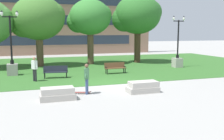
{
  "coord_description": "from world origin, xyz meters",
  "views": [
    {
      "loc": [
        -5.36,
        -16.04,
        3.46
      ],
      "look_at": [
        -0.52,
        -1.4,
        1.2
      ],
      "focal_mm": 42.0,
      "sensor_mm": 36.0,
      "label": 1
    }
  ],
  "objects": [
    {
      "name": "lamp_post_center",
      "position": [
        8.66,
        6.04,
        1.02
      ],
      "size": [
        1.32,
        0.8,
        4.94
      ],
      "color": "#ADA89E",
      "rests_on": "grass_lawn"
    },
    {
      "name": "park_bench_near_left",
      "position": [
        -3.28,
        3.72,
        0.54
      ],
      "size": [
        1.85,
        0.76,
        0.9
      ],
      "color": "#1E232D",
      "rests_on": "grass_lawn"
    },
    {
      "name": "grass_lawn",
      "position": [
        0.0,
        10.0,
        0.01
      ],
      "size": [
        40.0,
        20.0,
        0.02
      ],
      "primitive_type": "cube",
      "color": "#336628",
      "rests_on": "ground"
    },
    {
      "name": "person_bystander_near_lawn",
      "position": [
        -4.82,
        2.79,
        0.98
      ],
      "size": [
        0.48,
        0.56,
        1.71
      ],
      "color": "#28282D",
      "rests_on": "grass_lawn"
    },
    {
      "name": "building_facade_distant",
      "position": [
        0.26,
        24.5,
        6.79
      ],
      "size": [
        28.18,
        1.03,
        13.61
      ],
      "color": "#8E6B56",
      "rests_on": "ground"
    },
    {
      "name": "concrete_block_center",
      "position": [
        -3.9,
        -2.76,
        0.31
      ],
      "size": [
        1.8,
        0.9,
        0.64
      ],
      "color": "#B2ADA3",
      "rests_on": "ground"
    },
    {
      "name": "park_bench_near_right",
      "position": [
        1.67,
        4.37,
        0.54
      ],
      "size": [
        1.82,
        0.62,
        0.9
      ],
      "color": "brown",
      "rests_on": "grass_lawn"
    },
    {
      "name": "tree_near_left",
      "position": [
        6.53,
        11.03,
        5.26
      ],
      "size": [
        5.32,
        5.07,
        7.48
      ],
      "color": "#42301E",
      "rests_on": "grass_lawn"
    },
    {
      "name": "person_skateboarder",
      "position": [
        -2.19,
        -1.99,
        0.97
      ],
      "size": [
        0.37,
        0.59,
        1.71
      ],
      "color": "#384C7A",
      "rests_on": "ground"
    },
    {
      "name": "concrete_block_left",
      "position": [
        0.96,
        -2.62,
        0.31
      ],
      "size": [
        1.8,
        0.9,
        0.64
      ],
      "color": "#B2ADA3",
      "rests_on": "ground"
    },
    {
      "name": "ground_plane",
      "position": [
        0.0,
        0.0,
        0.0
      ],
      "size": [
        140.0,
        140.0,
        0.0
      ],
      "primitive_type": "plane",
      "color": "#A3A09B"
    },
    {
      "name": "lamp_post_left",
      "position": [
        -6.42,
        6.06,
        1.05
      ],
      "size": [
        1.32,
        0.8,
        5.08
      ],
      "color": "gray",
      "rests_on": "grass_lawn"
    },
    {
      "name": "tree_near_right",
      "position": [
        -4.07,
        11.07,
        4.72
      ],
      "size": [
        5.36,
        5.1,
        6.95
      ],
      "color": "brown",
      "rests_on": "grass_lawn"
    },
    {
      "name": "skateboard",
      "position": [
        -2.45,
        -1.87,
        0.09
      ],
      "size": [
        1.03,
        0.48,
        0.14
      ],
      "color": "maroon",
      "rests_on": "ground"
    },
    {
      "name": "tree_far_right",
      "position": [
        1.19,
        11.25,
        4.88
      ],
      "size": [
        4.59,
        4.37,
        6.81
      ],
      "color": "brown",
      "rests_on": "grass_lawn"
    }
  ]
}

